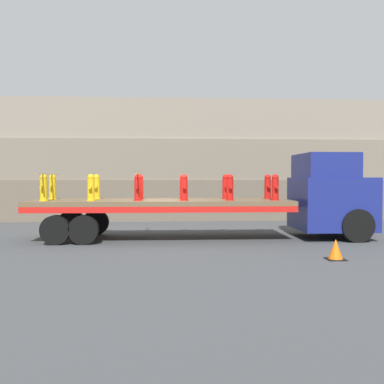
% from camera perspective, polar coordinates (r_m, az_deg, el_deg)
% --- Properties ---
extents(ground_plane, '(120.00, 120.00, 0.00)m').
position_cam_1_polar(ground_plane, '(15.22, -4.09, -6.24)').
color(ground_plane, '#3F4244').
extents(rock_cliff, '(60.00, 3.30, 6.13)m').
position_cam_1_polar(rock_cliff, '(22.67, -3.79, 4.21)').
color(rock_cliff, '#665B4C').
rests_on(rock_cliff, ground_plane).
extents(truck_cab, '(2.54, 2.63, 3.01)m').
position_cam_1_polar(truck_cab, '(16.19, 18.26, -0.46)').
color(truck_cab, navy).
rests_on(truck_cab, ground_plane).
extents(flatbed_trailer, '(9.03, 2.61, 1.38)m').
position_cam_1_polar(flatbed_trailer, '(15.12, -6.55, -2.07)').
color(flatbed_trailer, brown).
rests_on(flatbed_trailer, ground_plane).
extents(fire_hydrant_yellow_near_0, '(0.30, 0.53, 0.90)m').
position_cam_1_polar(fire_hydrant_yellow_near_0, '(15.10, -19.18, 0.53)').
color(fire_hydrant_yellow_near_0, gold).
rests_on(fire_hydrant_yellow_near_0, flatbed_trailer).
extents(fire_hydrant_yellow_far_0, '(0.30, 0.53, 0.90)m').
position_cam_1_polar(fire_hydrant_yellow_far_0, '(16.16, -18.10, 0.63)').
color(fire_hydrant_yellow_far_0, gold).
rests_on(fire_hydrant_yellow_far_0, flatbed_trailer).
extents(fire_hydrant_yellow_near_1, '(0.30, 0.53, 0.90)m').
position_cam_1_polar(fire_hydrant_yellow_near_1, '(14.74, -13.32, 0.56)').
color(fire_hydrant_yellow_near_1, gold).
rests_on(fire_hydrant_yellow_near_1, flatbed_trailer).
extents(fire_hydrant_yellow_far_1, '(0.30, 0.53, 0.90)m').
position_cam_1_polar(fire_hydrant_yellow_far_1, '(15.83, -12.61, 0.65)').
color(fire_hydrant_yellow_far_1, gold).
rests_on(fire_hydrant_yellow_far_1, flatbed_trailer).
extents(fire_hydrant_red_near_2, '(0.30, 0.53, 0.90)m').
position_cam_1_polar(fire_hydrant_red_near_2, '(14.55, -7.23, 0.58)').
color(fire_hydrant_red_near_2, red).
rests_on(fire_hydrant_red_near_2, flatbed_trailer).
extents(fire_hydrant_red_far_2, '(0.30, 0.53, 0.90)m').
position_cam_1_polar(fire_hydrant_red_far_2, '(15.65, -6.94, 0.67)').
color(fire_hydrant_red_far_2, red).
rests_on(fire_hydrant_red_far_2, flatbed_trailer).
extents(fire_hydrant_red_near_3, '(0.30, 0.53, 0.90)m').
position_cam_1_polar(fire_hydrant_red_near_3, '(14.52, -1.06, 0.59)').
color(fire_hydrant_red_near_3, red).
rests_on(fire_hydrant_red_near_3, flatbed_trailer).
extents(fire_hydrant_red_far_3, '(0.30, 0.53, 0.90)m').
position_cam_1_polar(fire_hydrant_red_far_3, '(15.62, -1.20, 0.68)').
color(fire_hydrant_red_far_3, red).
rests_on(fire_hydrant_red_far_3, flatbed_trailer).
extents(fire_hydrant_red_near_4, '(0.30, 0.53, 0.90)m').
position_cam_1_polar(fire_hydrant_red_near_4, '(14.66, 5.07, 0.59)').
color(fire_hydrant_red_near_4, red).
rests_on(fire_hydrant_red_near_4, flatbed_trailer).
extents(fire_hydrant_red_far_4, '(0.30, 0.53, 0.90)m').
position_cam_1_polar(fire_hydrant_red_far_4, '(15.76, 4.50, 0.69)').
color(fire_hydrant_red_far_4, red).
rests_on(fire_hydrant_red_far_4, flatbed_trailer).
extents(fire_hydrant_red_near_5, '(0.30, 0.53, 0.90)m').
position_cam_1_polar(fire_hydrant_red_near_5, '(14.97, 11.02, 0.59)').
color(fire_hydrant_red_near_5, red).
rests_on(fire_hydrant_red_near_5, flatbed_trailer).
extents(fire_hydrant_red_far_5, '(0.30, 0.53, 0.90)m').
position_cam_1_polar(fire_hydrant_red_far_5, '(16.04, 10.06, 0.69)').
color(fire_hydrant_red_far_5, red).
rests_on(fire_hydrant_red_far_5, flatbed_trailer).
extents(cargo_strap_rear, '(0.05, 2.71, 0.01)m').
position_cam_1_polar(cargo_strap_rear, '(15.63, -18.64, 2.30)').
color(cargo_strap_rear, yellow).
rests_on(cargo_strap_rear, fire_hydrant_yellow_near_0).
extents(cargo_strap_middle, '(0.05, 2.71, 0.01)m').
position_cam_1_polar(cargo_strap_middle, '(15.10, -7.09, 2.40)').
color(cargo_strap_middle, yellow).
rests_on(cargo_strap_middle, fire_hydrant_red_near_2).
extents(traffic_cone, '(0.48, 0.48, 0.55)m').
position_cam_1_polar(traffic_cone, '(11.96, 18.60, -7.28)').
color(traffic_cone, black).
rests_on(traffic_cone, ground_plane).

